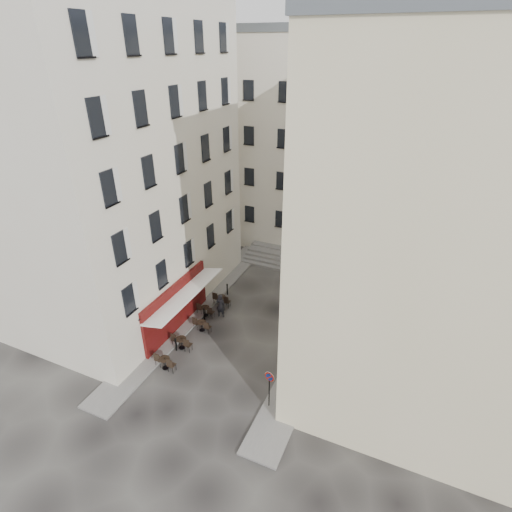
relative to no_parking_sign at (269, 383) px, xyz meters
The scene contains 18 objects.
ground 5.03m from the no_parking_sign, 144.11° to the left, with size 90.00×90.00×0.00m, color black.
sidewalk_left 10.86m from the no_parking_sign, 140.89° to the left, with size 2.00×22.00×0.12m, color slate.
sidewalk_right 6.05m from the no_parking_sign, 83.30° to the left, with size 2.00×18.00×0.12m, color slate.
building_left 17.65m from the no_parking_sign, 158.07° to the left, with size 12.20×16.20×20.60m.
building_right 11.87m from the no_parking_sign, 43.18° to the left, with size 12.20×14.20×18.60m.
building_back 23.54m from the no_parking_sign, 102.49° to the left, with size 18.20×10.20×18.60m.
cafe_storefront 8.97m from the no_parking_sign, 155.16° to the left, with size 1.74×7.30×3.50m.
stone_steps 15.87m from the no_parking_sign, 103.99° to the left, with size 9.00×3.15×0.80m.
bollard_near 7.39m from the no_parking_sign, 165.98° to the left, with size 0.12×0.12×0.98m.
bollard_mid 8.90m from the no_parking_sign, 143.33° to the left, with size 0.12×0.12×0.98m.
bollard_far 11.33m from the no_parking_sign, 128.90° to the left, with size 0.12×0.12×0.98m.
no_parking_sign is the anchor object (origin of this frame).
bistro_table_a 6.87m from the no_parking_sign, behind, with size 1.39×0.65×0.97m.
bistro_table_b 7.27m from the no_parking_sign, 162.94° to the left, with size 1.41×0.66×0.99m.
bistro_table_c 7.89m from the no_parking_sign, 147.73° to the left, with size 1.32×0.62×0.93m.
bistro_table_d 9.29m from the no_parking_sign, 141.66° to the left, with size 1.33×0.62×0.94m.
bistro_table_e 10.07m from the no_parking_sign, 132.80° to the left, with size 1.39×0.65×0.97m.
pedestrian 8.74m from the no_parking_sign, 135.38° to the left, with size 0.68×0.44×1.86m, color black.
Camera 1 is at (9.31, -16.83, 17.25)m, focal length 28.00 mm.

